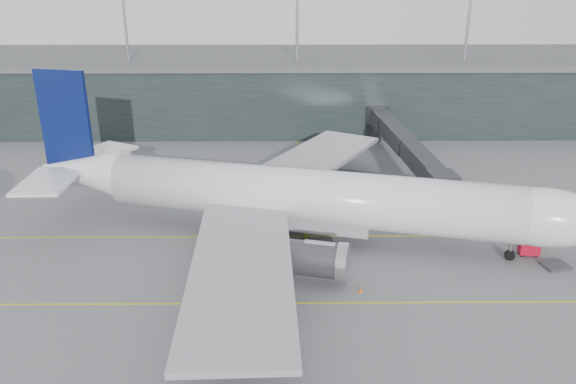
{
  "coord_description": "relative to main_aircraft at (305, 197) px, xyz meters",
  "views": [
    {
      "loc": [
        2.0,
        -70.81,
        32.74
      ],
      "look_at": [
        2.64,
        -4.0,
        6.33
      ],
      "focal_mm": 35.0,
      "sensor_mm": 36.0,
      "label": 1
    }
  ],
  "objects": [
    {
      "name": "cone_tail",
      "position": [
        -12.74,
        -6.4,
        -5.45
      ],
      "size": [
        0.44,
        0.44,
        0.7
      ],
      "primitive_type": "cone",
      "color": "#F14A0D",
      "rests_on": "ground"
    },
    {
      "name": "taxiline_a",
      "position": [
        -4.84,
        0.5,
        -5.8
      ],
      "size": [
        160.0,
        0.25,
        0.02
      ],
      "primitive_type": "cube",
      "color": "gold",
      "rests_on": "ground"
    },
    {
      "name": "main_aircraft",
      "position": [
        0.0,
        0.0,
        0.0
      ],
      "size": [
        72.94,
        67.26,
        20.69
      ],
      "rotation": [
        0.0,
        0.0,
        -0.25
      ],
      "color": "white",
      "rests_on": "ground"
    },
    {
      "name": "gse_cart",
      "position": [
        27.46,
        -4.95,
        -4.91
      ],
      "size": [
        2.52,
        1.78,
        1.61
      ],
      "rotation": [
        0.0,
        0.0,
        -0.12
      ],
      "color": "red",
      "rests_on": "ground"
    },
    {
      "name": "uld_b",
      "position": [
        -7.3,
        14.82,
        -4.95
      ],
      "size": [
        2.18,
        1.98,
        1.63
      ],
      "rotation": [
        0.0,
        0.0,
        0.37
      ],
      "color": "#3A3B3F",
      "rests_on": "ground"
    },
    {
      "name": "taxiline_lead_main",
      "position": [
        0.16,
        24.5,
        -5.8
      ],
      "size": [
        0.25,
        60.0,
        0.02
      ],
      "primitive_type": "cube",
      "color": "gold",
      "rests_on": "ground"
    },
    {
      "name": "cone_wing_stbd",
      "position": [
        5.57,
        -13.46,
        -5.46
      ],
      "size": [
        0.44,
        0.44,
        0.7
      ],
      "primitive_type": "cone",
      "color": "#FF5F0E",
      "rests_on": "ground"
    },
    {
      "name": "taxiline_b",
      "position": [
        -4.84,
        -15.5,
        -5.8
      ],
      "size": [
        160.0,
        0.25,
        0.02
      ],
      "primitive_type": "cube",
      "color": "gold",
      "rests_on": "ground"
    },
    {
      "name": "uld_c",
      "position": [
        -5.24,
        15.68,
        -4.95
      ],
      "size": [
        1.82,
        1.48,
        1.62
      ],
      "rotation": [
        0.0,
        0.0,
        -0.03
      ],
      "color": "#3A3B3F",
      "rests_on": "ground"
    },
    {
      "name": "cone_nose",
      "position": [
        31.14,
        -2.99,
        -5.43
      ],
      "size": [
        0.47,
        0.47,
        0.75
      ],
      "primitive_type": "cone",
      "color": "orange",
      "rests_on": "ground"
    },
    {
      "name": "cone_wing_port",
      "position": [
        4.35,
        14.9,
        -5.45
      ],
      "size": [
        0.45,
        0.45,
        0.72
      ],
      "primitive_type": "cone",
      "color": "#E6410C",
      "rests_on": "ground"
    },
    {
      "name": "terminal",
      "position": [
        -4.84,
        62.49,
        1.81
      ],
      "size": [
        240.0,
        36.0,
        29.0
      ],
      "color": "black",
      "rests_on": "ground"
    },
    {
      "name": "ground",
      "position": [
        -4.84,
        4.5,
        -5.81
      ],
      "size": [
        320.0,
        320.0,
        0.0
      ],
      "primitive_type": "plane",
      "color": "#59595E",
      "rests_on": "ground"
    },
    {
      "name": "jet_bridge",
      "position": [
        17.6,
        30.23,
        -0.27
      ],
      "size": [
        6.9,
        48.6,
        7.4
      ],
      "rotation": [
        0.0,
        0.0,
        0.06
      ],
      "color": "#28282C",
      "rests_on": "ground"
    },
    {
      "name": "uld_a",
      "position": [
        -11.26,
        15.68,
        -4.78
      ],
      "size": [
        2.27,
        1.88,
        1.95
      ],
      "rotation": [
        0.0,
        0.0,
        0.08
      ],
      "color": "#3A3B3F",
      "rests_on": "ground"
    },
    {
      "name": "baggage_dolly",
      "position": [
        29.49,
        -8.01,
        -5.63
      ],
      "size": [
        3.37,
        2.92,
        0.29
      ],
      "primitive_type": "cube",
      "rotation": [
        0.0,
        0.0,
        0.22
      ],
      "color": "#38383D",
      "rests_on": "ground"
    }
  ]
}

